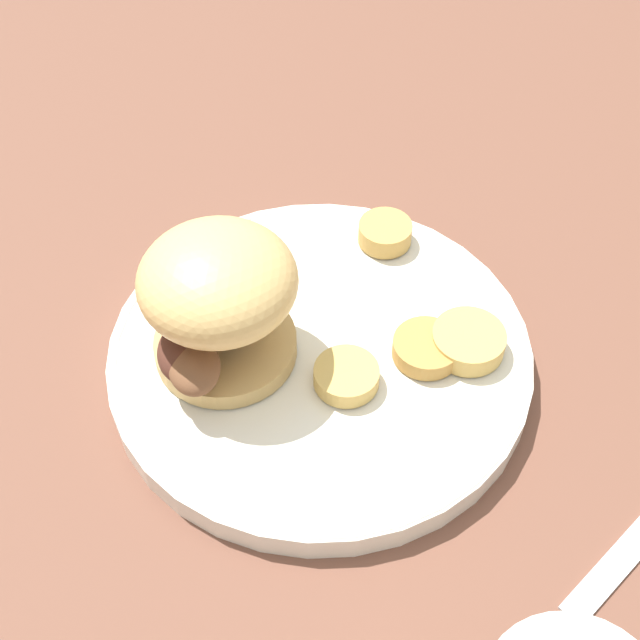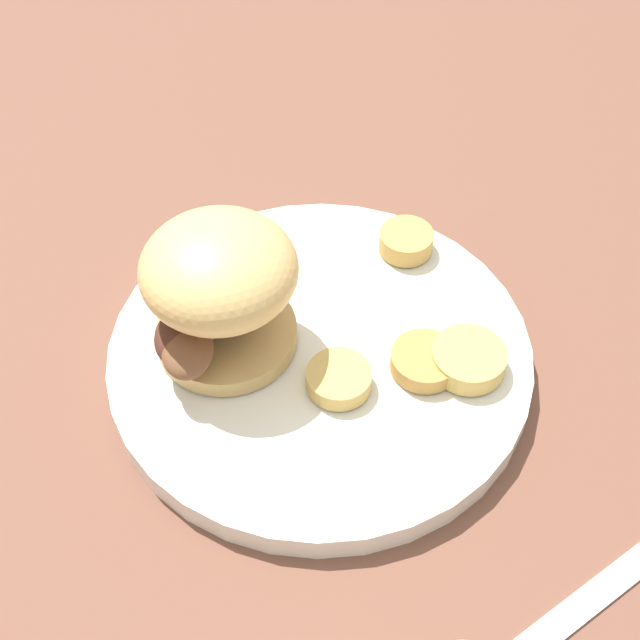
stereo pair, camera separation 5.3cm
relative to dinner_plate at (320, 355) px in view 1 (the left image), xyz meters
name	(u,v)px [view 1 (the left image)]	position (x,y,z in m)	size (l,w,h in m)	color
ground_plane	(320,366)	(0.00, 0.00, -0.01)	(4.00, 4.00, 0.00)	brown
dinner_plate	(320,355)	(0.00, 0.00, 0.00)	(0.26, 0.26, 0.02)	white
sandwich	(217,300)	(-0.05, -0.03, 0.06)	(0.09, 0.11, 0.09)	tan
potato_round_0	(426,348)	(0.06, 0.02, 0.01)	(0.04, 0.04, 0.01)	#BC8942
potato_round_1	(346,376)	(0.03, -0.02, 0.01)	(0.04, 0.04, 0.01)	tan
potato_round_2	(382,232)	(0.00, 0.10, 0.02)	(0.04, 0.04, 0.01)	tan
potato_round_3	(468,341)	(0.08, 0.04, 0.02)	(0.05, 0.05, 0.01)	tan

